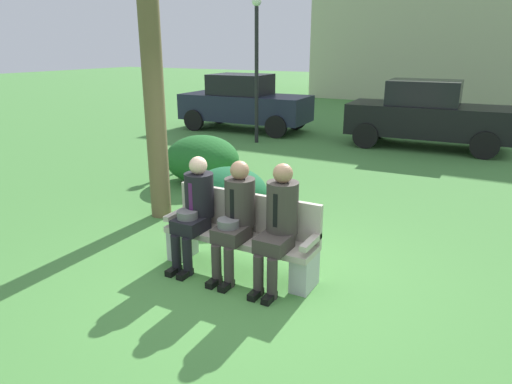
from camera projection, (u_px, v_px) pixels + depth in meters
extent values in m
plane|color=#46833B|center=(257.00, 283.00, 5.07)|extent=(80.00, 80.00, 0.00)
cube|color=#B7AD9E|center=(239.00, 238.00, 5.22)|extent=(1.82, 0.44, 0.07)
cube|color=#B7AD9E|center=(247.00, 211.00, 5.30)|extent=(1.82, 0.06, 0.45)
cube|color=#B7AD9E|center=(177.00, 214.00, 5.58)|extent=(0.08, 0.44, 0.06)
cube|color=#B7AD9E|center=(311.00, 242.00, 4.78)|extent=(0.08, 0.44, 0.06)
cube|color=#BBBBBB|center=(183.00, 242.00, 5.66)|extent=(0.20, 0.37, 0.38)
cube|color=#BBBBBB|center=(304.00, 272.00, 4.92)|extent=(0.20, 0.37, 0.38)
cube|color=black|center=(191.00, 225.00, 5.30)|extent=(0.32, 0.38, 0.16)
cylinder|color=black|center=(176.00, 254.00, 5.27)|extent=(0.11, 0.11, 0.45)
cylinder|color=black|center=(187.00, 257.00, 5.19)|extent=(0.11, 0.11, 0.45)
cube|color=black|center=(174.00, 271.00, 5.27)|extent=(0.09, 0.22, 0.07)
cube|color=black|center=(185.00, 274.00, 5.20)|extent=(0.09, 0.22, 0.07)
cylinder|color=black|center=(199.00, 195.00, 5.36)|extent=(0.34, 0.34, 0.52)
cube|color=#4C1951|center=(191.00, 197.00, 5.22)|extent=(0.05, 0.01, 0.33)
sphere|color=beige|center=(198.00, 166.00, 5.25)|extent=(0.21, 0.21, 0.21)
cylinder|color=#606060|center=(187.00, 215.00, 5.25)|extent=(0.24, 0.24, 0.09)
cube|color=#38332D|center=(231.00, 234.00, 5.04)|extent=(0.32, 0.38, 0.16)
cylinder|color=#38332D|center=(216.00, 264.00, 5.01)|extent=(0.11, 0.11, 0.45)
cylinder|color=#38332D|center=(229.00, 267.00, 4.94)|extent=(0.11, 0.11, 0.45)
cube|color=black|center=(214.00, 282.00, 5.02)|extent=(0.09, 0.22, 0.07)
cube|color=black|center=(226.00, 286.00, 4.95)|extent=(0.09, 0.22, 0.07)
cylinder|color=#38332D|center=(240.00, 202.00, 5.11)|extent=(0.34, 0.34, 0.53)
cube|color=black|center=(232.00, 204.00, 4.96)|extent=(0.05, 0.01, 0.34)
sphere|color=#9E7556|center=(240.00, 170.00, 5.00)|extent=(0.21, 0.21, 0.21)
cylinder|color=#5F5F5F|center=(228.00, 223.00, 5.00)|extent=(0.24, 0.24, 0.09)
cube|color=#38332D|center=(274.00, 243.00, 4.80)|extent=(0.32, 0.38, 0.16)
cylinder|color=#38332D|center=(258.00, 275.00, 4.77)|extent=(0.11, 0.11, 0.45)
cylinder|color=#38332D|center=(272.00, 279.00, 4.70)|extent=(0.11, 0.11, 0.45)
cube|color=black|center=(256.00, 294.00, 4.78)|extent=(0.09, 0.22, 0.07)
cube|color=black|center=(269.00, 298.00, 4.71)|extent=(0.09, 0.22, 0.07)
cylinder|color=#38332D|center=(282.00, 208.00, 4.86)|extent=(0.34, 0.34, 0.56)
cube|color=black|center=(275.00, 211.00, 4.72)|extent=(0.05, 0.01, 0.36)
sphere|color=#9E7556|center=(283.00, 173.00, 4.75)|extent=(0.21, 0.21, 0.21)
cylinder|color=brown|center=(152.00, 61.00, 6.42)|extent=(0.30, 0.30, 4.60)
ellipsoid|color=#1F6224|center=(202.00, 159.00, 8.72)|extent=(1.43, 1.31, 0.89)
ellipsoid|color=#1A5C33|center=(230.00, 191.00, 7.05)|extent=(1.18, 1.08, 0.73)
cube|color=#1E2338|center=(245.00, 107.00, 14.04)|extent=(3.98, 1.77, 0.76)
cube|color=black|center=(241.00, 84.00, 13.90)|extent=(1.77, 1.45, 0.60)
cylinder|color=black|center=(296.00, 119.00, 14.26)|extent=(0.65, 0.17, 0.64)
cylinder|color=black|center=(276.00, 127.00, 12.92)|extent=(0.65, 0.17, 0.64)
cylinder|color=black|center=(220.00, 114.00, 15.39)|extent=(0.65, 0.17, 0.64)
cylinder|color=black|center=(194.00, 120.00, 14.05)|extent=(0.65, 0.17, 0.64)
cube|color=black|center=(428.00, 120.00, 11.63)|extent=(3.98, 1.76, 0.76)
cube|color=black|center=(424.00, 92.00, 11.48)|extent=(1.77, 1.45, 0.60)
cylinder|color=black|center=(485.00, 134.00, 11.84)|extent=(0.65, 0.17, 0.64)
cylinder|color=black|center=(485.00, 146.00, 10.51)|extent=(0.65, 0.17, 0.64)
cylinder|color=black|center=(378.00, 126.00, 12.98)|extent=(0.65, 0.17, 0.64)
cylinder|color=black|center=(365.00, 136.00, 11.64)|extent=(0.65, 0.17, 0.64)
cylinder|color=black|center=(257.00, 77.00, 11.93)|extent=(0.10, 0.10, 3.42)
sphere|color=white|center=(257.00, 1.00, 11.38)|extent=(0.24, 0.24, 0.24)
cube|color=#B5B993|center=(495.00, 5.00, 21.03)|extent=(15.41, 6.27, 8.55)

